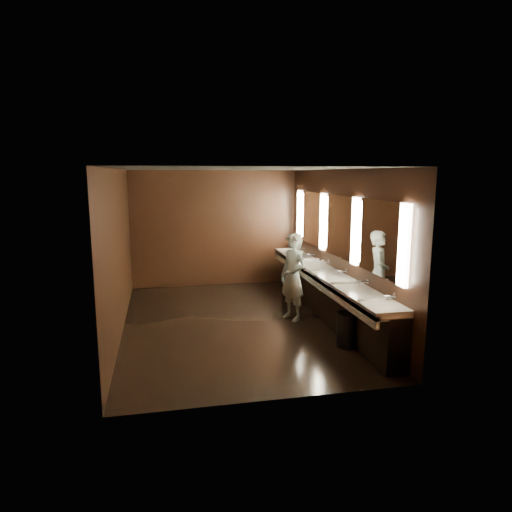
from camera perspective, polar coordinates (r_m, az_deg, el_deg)
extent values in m
plane|color=black|center=(8.55, -2.67, -8.30)|extent=(6.00, 6.00, 0.00)
cube|color=#2D2D2B|center=(8.10, -2.84, 10.82)|extent=(4.00, 6.00, 0.02)
cube|color=black|center=(11.15, -5.20, 3.43)|extent=(4.00, 0.02, 2.80)
cube|color=black|center=(5.33, 2.39, -4.08)|extent=(4.00, 0.02, 2.80)
cube|color=black|center=(8.14, -16.79, 0.50)|extent=(0.02, 6.00, 2.80)
cube|color=black|center=(8.75, 10.30, 1.42)|extent=(0.02, 6.00, 2.80)
cube|color=black|center=(8.89, 9.01, -4.96)|extent=(0.36, 5.40, 0.81)
cube|color=silver|center=(8.75, 8.51, -2.19)|extent=(0.55, 5.40, 0.12)
cube|color=silver|center=(8.68, 6.98, -2.78)|extent=(0.06, 5.40, 0.18)
cylinder|color=silver|center=(6.84, 16.42, -4.81)|extent=(0.18, 0.04, 0.04)
cylinder|color=silver|center=(7.60, 13.30, -3.16)|extent=(0.18, 0.04, 0.04)
cylinder|color=silver|center=(8.39, 10.76, -1.82)|extent=(0.18, 0.04, 0.04)
cylinder|color=silver|center=(9.19, 8.67, -0.70)|extent=(0.18, 0.04, 0.04)
cylinder|color=silver|center=(10.00, 6.91, 0.23)|extent=(0.18, 0.04, 0.04)
cylinder|color=silver|center=(10.83, 5.43, 1.03)|extent=(0.18, 0.04, 0.04)
cube|color=#FFF1CA|center=(6.55, 18.04, 1.24)|extent=(0.06, 0.22, 1.15)
cube|color=white|center=(7.25, 15.02, 2.23)|extent=(0.03, 1.32, 1.15)
cube|color=#FFF1CA|center=(7.96, 12.34, 3.03)|extent=(0.06, 0.23, 1.15)
cube|color=white|center=(8.69, 10.28, 3.70)|extent=(0.03, 1.32, 1.15)
cube|color=#FFF1CA|center=(9.43, 8.37, 4.26)|extent=(0.06, 0.23, 1.15)
cube|color=white|center=(10.19, 6.90, 4.73)|extent=(0.03, 1.32, 1.15)
cube|color=#FFF1CA|center=(10.94, 5.48, 5.14)|extent=(0.06, 0.22, 1.15)
imported|color=#94C7DD|center=(8.54, 4.64, -2.61)|extent=(0.61, 0.71, 1.64)
cylinder|color=black|center=(7.48, 11.42, -9.00)|extent=(0.47, 0.47, 0.56)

